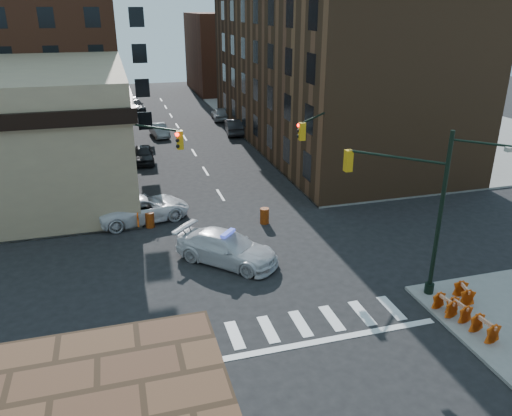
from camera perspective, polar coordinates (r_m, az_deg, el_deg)
ground at (r=28.24m, az=0.21°, el=-5.42°), size 140.00×140.00×0.00m
sidewalk_ne at (r=65.52m, az=11.83°, el=10.24°), size 34.00×54.50×0.15m
commercial_row_ne at (r=51.01m, az=7.49°, el=15.13°), size 14.00×34.00×14.00m
filler_nw at (r=86.66m, az=-22.98°, el=17.15°), size 20.00×18.00×16.00m
filler_ne at (r=84.98m, az=-1.68°, el=17.36°), size 16.00×16.00×12.00m
signal_pole_se at (r=24.17m, az=17.90°, el=0.55°), size 5.40×5.27×8.00m
signal_pole_nw at (r=30.67m, az=-13.22°, el=5.01°), size 3.58×3.67×8.00m
signal_pole_ne at (r=33.24m, az=7.39°, el=6.73°), size 3.67×3.58×8.00m
tree_ne_near at (r=52.97m, az=0.18°, el=11.72°), size 3.00×3.00×4.85m
tree_ne_far at (r=60.59m, az=-1.97°, el=13.03°), size 3.00×3.00×4.85m
police_car at (r=27.21m, az=-3.36°, el=-4.58°), size 5.86×5.75×1.69m
pickup at (r=33.23m, az=-12.78°, el=-0.03°), size 6.45×3.99×1.67m
parked_car_wnear at (r=45.88m, az=-12.73°, el=6.01°), size 1.93×4.41×1.48m
parked_car_wfar at (r=54.94m, az=-10.99°, el=8.71°), size 1.97×4.30×1.37m
parked_car_wdeep at (r=69.14m, az=-13.72°, el=11.31°), size 2.90×5.74×1.60m
parked_car_enear at (r=55.18m, az=-2.51°, el=9.30°), size 2.39×5.18×1.64m
parked_car_efar at (r=62.33m, az=-4.16°, el=10.70°), size 2.12×4.61×1.53m
pedestrian_a at (r=33.35m, az=-19.31°, el=-0.37°), size 0.73×0.73×1.71m
pedestrian_b at (r=32.56m, az=-21.12°, el=-1.12°), size 0.93×0.76×1.77m
pedestrian_c at (r=32.81m, az=-19.49°, el=-0.79°), size 1.04×0.91×1.69m
barrel_road at (r=32.07m, az=0.98°, el=-0.91°), size 0.74×0.74×1.03m
barrel_bank at (r=32.23m, az=-12.04°, el=-1.33°), size 0.67×0.67×1.00m
barricade_se_a at (r=24.39m, az=20.80°, el=-10.36°), size 0.70×1.14×0.80m
barricade_se_b at (r=25.64m, az=22.67°, el=-9.00°), size 0.77×1.15×0.79m
barricade_se_c at (r=24.26m, az=22.16°, el=-10.76°), size 0.65×1.13×0.80m
barricade_se_d at (r=23.40m, az=24.67°, el=-12.43°), size 0.70×1.20×0.85m
barricade_nw_a at (r=32.24m, az=-14.12°, el=-1.28°), size 1.33×0.79×0.94m
barricade_nw_b at (r=34.58m, az=-20.90°, el=-0.52°), size 1.30×0.81×0.91m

